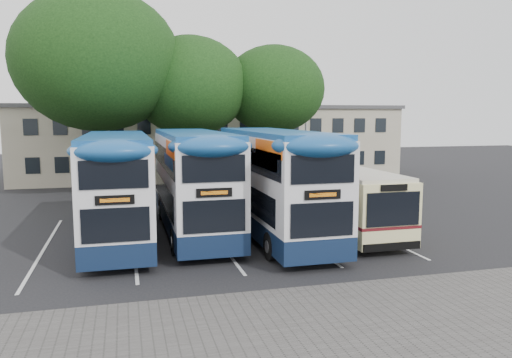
{
  "coord_description": "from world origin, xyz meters",
  "views": [
    {
      "loc": [
        -7.52,
        -16.1,
        5.29
      ],
      "look_at": [
        -1.93,
        5.0,
        2.53
      ],
      "focal_mm": 35.0,
      "sensor_mm": 36.0,
      "label": 1
    }
  ],
  "objects_px": {
    "lamp_post": "(306,119)",
    "tree_mid": "(190,86)",
    "bus_dd_mid": "(193,177)",
    "tree_left": "(97,61)",
    "bus_dd_left": "(117,182)",
    "bus_dd_right": "(273,178)",
    "bus_single": "(337,194)",
    "tree_right": "(274,89)"
  },
  "relations": [
    {
      "from": "tree_right",
      "to": "bus_dd_right",
      "type": "height_order",
      "value": "tree_right"
    },
    {
      "from": "bus_dd_left",
      "to": "bus_dd_mid",
      "type": "bearing_deg",
      "value": 8.9
    },
    {
      "from": "tree_mid",
      "to": "tree_right",
      "type": "relative_size",
      "value": 1.04
    },
    {
      "from": "tree_mid",
      "to": "tree_right",
      "type": "xyz_separation_m",
      "value": [
        5.79,
        -0.04,
        -0.13
      ]
    },
    {
      "from": "tree_right",
      "to": "bus_dd_right",
      "type": "xyz_separation_m",
      "value": [
        -3.85,
        -12.74,
        -4.55
      ]
    },
    {
      "from": "bus_dd_left",
      "to": "bus_dd_right",
      "type": "height_order",
      "value": "bus_dd_right"
    },
    {
      "from": "bus_dd_mid",
      "to": "bus_dd_right",
      "type": "distance_m",
      "value": 3.69
    },
    {
      "from": "bus_dd_right",
      "to": "tree_mid",
      "type": "bearing_deg",
      "value": 98.62
    },
    {
      "from": "lamp_post",
      "to": "bus_dd_mid",
      "type": "relative_size",
      "value": 0.82
    },
    {
      "from": "bus_dd_mid",
      "to": "bus_dd_right",
      "type": "height_order",
      "value": "bus_dd_right"
    },
    {
      "from": "tree_left",
      "to": "tree_right",
      "type": "distance_m",
      "value": 11.72
    },
    {
      "from": "tree_mid",
      "to": "bus_single",
      "type": "bearing_deg",
      "value": -67.18
    },
    {
      "from": "bus_dd_left",
      "to": "bus_dd_mid",
      "type": "distance_m",
      "value": 3.34
    },
    {
      "from": "tree_right",
      "to": "bus_single",
      "type": "relative_size",
      "value": 1.03
    },
    {
      "from": "tree_mid",
      "to": "bus_dd_right",
      "type": "xyz_separation_m",
      "value": [
        1.94,
        -12.78,
        -4.68
      ]
    },
    {
      "from": "tree_right",
      "to": "tree_mid",
      "type": "bearing_deg",
      "value": 179.64
    },
    {
      "from": "lamp_post",
      "to": "tree_right",
      "type": "bearing_deg",
      "value": -143.38
    },
    {
      "from": "bus_dd_left",
      "to": "bus_dd_right",
      "type": "xyz_separation_m",
      "value": [
        6.65,
        -1.02,
        0.08
      ]
    },
    {
      "from": "tree_left",
      "to": "bus_dd_left",
      "type": "xyz_separation_m",
      "value": [
        1.09,
        -11.24,
        -6.2
      ]
    },
    {
      "from": "lamp_post",
      "to": "tree_mid",
      "type": "bearing_deg",
      "value": -164.97
    },
    {
      "from": "bus_dd_left",
      "to": "tree_left",
      "type": "bearing_deg",
      "value": 95.56
    },
    {
      "from": "tree_right",
      "to": "bus_single",
      "type": "bearing_deg",
      "value": -92.75
    },
    {
      "from": "tree_left",
      "to": "bus_dd_right",
      "type": "height_order",
      "value": "tree_left"
    },
    {
      "from": "tree_left",
      "to": "tree_right",
      "type": "bearing_deg",
      "value": 2.41
    },
    {
      "from": "bus_dd_left",
      "to": "bus_single",
      "type": "distance_m",
      "value": 9.96
    },
    {
      "from": "lamp_post",
      "to": "bus_dd_mid",
      "type": "xyz_separation_m",
      "value": [
        -10.56,
        -13.7,
        -2.55
      ]
    },
    {
      "from": "bus_dd_mid",
      "to": "bus_dd_right",
      "type": "relative_size",
      "value": 0.98
    },
    {
      "from": "bus_single",
      "to": "tree_left",
      "type": "bearing_deg",
      "value": 132.95
    },
    {
      "from": "bus_dd_right",
      "to": "bus_single",
      "type": "xyz_separation_m",
      "value": [
        3.26,
        0.43,
        -0.9
      ]
    },
    {
      "from": "lamp_post",
      "to": "bus_dd_left",
      "type": "xyz_separation_m",
      "value": [
        -13.86,
        -14.22,
        -2.6
      ]
    },
    {
      "from": "tree_left",
      "to": "bus_dd_mid",
      "type": "xyz_separation_m",
      "value": [
        4.4,
        -10.72,
        -6.16
      ]
    },
    {
      "from": "tree_mid",
      "to": "tree_right",
      "type": "distance_m",
      "value": 5.79
    },
    {
      "from": "bus_dd_left",
      "to": "bus_dd_right",
      "type": "relative_size",
      "value": 0.97
    },
    {
      "from": "tree_mid",
      "to": "bus_dd_left",
      "type": "bearing_deg",
      "value": -111.84
    },
    {
      "from": "tree_mid",
      "to": "lamp_post",
      "type": "bearing_deg",
      "value": 15.03
    },
    {
      "from": "lamp_post",
      "to": "tree_right",
      "type": "relative_size",
      "value": 0.89
    },
    {
      "from": "bus_dd_left",
      "to": "bus_dd_mid",
      "type": "xyz_separation_m",
      "value": [
        3.3,
        0.52,
        0.04
      ]
    },
    {
      "from": "bus_dd_left",
      "to": "bus_dd_right",
      "type": "bearing_deg",
      "value": -8.68
    },
    {
      "from": "tree_left",
      "to": "bus_dd_mid",
      "type": "distance_m",
      "value": 13.13
    },
    {
      "from": "tree_right",
      "to": "tree_left",
      "type": "bearing_deg",
      "value": -177.59
    },
    {
      "from": "bus_dd_right",
      "to": "bus_single",
      "type": "relative_size",
      "value": 1.13
    },
    {
      "from": "lamp_post",
      "to": "bus_single",
      "type": "xyz_separation_m",
      "value": [
        -3.95,
        -14.81,
        -3.42
      ]
    }
  ]
}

